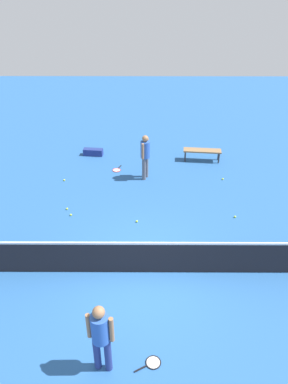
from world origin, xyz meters
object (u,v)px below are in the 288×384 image
at_px(tennis_ball_near_player, 235,217).
at_px(courtside_bench, 202,151).
at_px(player_far_side, 101,334).
at_px(tennis_racket_near_player, 117,170).
at_px(tennis_ball_stray_left, 67,209).
at_px(tennis_ball_stray_right, 223,179).
at_px(tennis_racket_far_player, 152,363).
at_px(tennis_ball_baseline, 64,180).
at_px(player_near_side, 145,153).
at_px(tennis_ball_by_net, 71,215).
at_px(tennis_ball_midcourt, 137,221).
at_px(equipment_bag, 92,152).

distance_m(tennis_ball_near_player, courtside_bench, 4.06).
xyz_separation_m(player_far_side, tennis_racket_near_player, (0.30, -8.27, -1.00)).
relative_size(tennis_ball_stray_left, tennis_ball_stray_right, 1.00).
height_order(tennis_racket_near_player, courtside_bench, courtside_bench).
distance_m(player_far_side, courtside_bench, 9.63).
xyz_separation_m(tennis_racket_far_player, tennis_ball_baseline, (3.13, -7.33, 0.02)).
bearing_deg(courtside_bench, tennis_racket_near_player, 13.88).
relative_size(tennis_ball_near_player, tennis_ball_stray_right, 1.00).
bearing_deg(player_near_side, tennis_racket_near_player, -29.12).
relative_size(tennis_racket_near_player, tennis_racket_far_player, 1.02).
height_order(tennis_ball_by_net, tennis_ball_baseline, same).
relative_size(tennis_racket_near_player, tennis_ball_stray_right, 9.17).
bearing_deg(tennis_ball_midcourt, tennis_ball_baseline, -43.29).
relative_size(tennis_ball_midcourt, tennis_ball_baseline, 1.00).
height_order(tennis_ball_near_player, tennis_ball_baseline, same).
height_order(tennis_ball_by_net, tennis_ball_stray_left, same).
bearing_deg(tennis_ball_midcourt, player_near_side, -95.17).
height_order(player_far_side, tennis_ball_stray_right, player_far_side).
distance_m(tennis_racket_near_player, tennis_ball_baseline, 2.07).
relative_size(player_near_side, tennis_ball_midcourt, 25.76).
bearing_deg(tennis_ball_stray_left, tennis_racket_far_player, 116.29).
bearing_deg(tennis_ball_by_net, tennis_ball_midcourt, 170.74).
distance_m(tennis_ball_near_player, tennis_ball_stray_right, 2.42).
bearing_deg(player_near_side, tennis_racket_far_player, 91.13).
relative_size(tennis_ball_midcourt, tennis_ball_stray_left, 1.00).
distance_m(player_far_side, tennis_ball_near_player, 6.34).
xyz_separation_m(tennis_ball_stray_right, equipment_bag, (5.09, -2.08, 0.11)).
bearing_deg(courtside_bench, equipment_bag, -6.30).
bearing_deg(tennis_racket_near_player, courtside_bench, -166.12).
distance_m(tennis_ball_baseline, courtside_bench, 5.55).
xyz_separation_m(tennis_ball_baseline, equipment_bag, (-0.77, -2.19, 0.11)).
xyz_separation_m(tennis_racket_far_player, equipment_bag, (2.36, -9.52, 0.13)).
bearing_deg(tennis_ball_midcourt, courtside_bench, -120.83).
relative_size(player_far_side, tennis_ball_by_net, 25.76).
bearing_deg(tennis_ball_midcourt, tennis_ball_by_net, -9.26).
height_order(player_far_side, tennis_racket_near_player, player_far_side).
bearing_deg(tennis_ball_midcourt, tennis_ball_stray_right, -139.40).
distance_m(tennis_ball_stray_right, equipment_bag, 5.50).
bearing_deg(tennis_racket_near_player, tennis_ball_baseline, 24.37).
height_order(tennis_ball_by_net, courtside_bench, courtside_bench).
xyz_separation_m(tennis_ball_by_net, equipment_bag, (-0.14, -4.42, 0.11)).
relative_size(tennis_ball_near_player, equipment_bag, 0.08).
bearing_deg(player_far_side, courtside_bench, -108.78).
height_order(player_far_side, tennis_ball_stray_left, player_far_side).
distance_m(tennis_ball_stray_left, courtside_bench, 6.02).
xyz_separation_m(player_near_side, tennis_ball_baseline, (2.98, 0.24, -0.98)).
height_order(tennis_racket_near_player, tennis_ball_midcourt, tennis_ball_midcourt).
bearing_deg(player_far_side, tennis_racket_near_player, -87.95).
height_order(player_far_side, courtside_bench, player_far_side).
relative_size(tennis_ball_stray_left, courtside_bench, 0.04).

